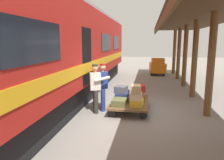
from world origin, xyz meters
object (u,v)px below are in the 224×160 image
porter_in_overalls (102,85)px  train_car (48,53)px  luggage_cart (130,102)px  suitcase_tan_vintage (136,89)px  suitcase_red_plastic (140,88)px  suitcase_black_hardshell (123,94)px  suitcase_slate_roller (121,89)px  suitcase_brown_leather (138,99)px  baggage_tug (158,67)px  suitcase_orange_carryall (139,94)px  suitcase_yellow_case (137,103)px  suitcase_cream_canvas (136,96)px  suitcase_navy_fabric (122,97)px  suitcase_olive_duffel (119,102)px  porter_by_door (96,87)px

porter_in_overalls → train_car: bearing=-1.2°
luggage_cart → suitcase_tan_vintage: bearing=113.9°
suitcase_tan_vintage → suitcase_red_plastic: suitcase_tan_vintage is taller
suitcase_black_hardshell → suitcase_slate_roller: suitcase_slate_roller is taller
suitcase_brown_leather → suitcase_black_hardshell: (0.59, -0.58, 0.02)m
suitcase_slate_roller → baggage_tug: bearing=-100.6°
suitcase_orange_carryall → suitcase_brown_leather: bearing=90.0°
train_car → suitcase_yellow_case: train_car is taller
suitcase_yellow_case → suitcase_cream_canvas: suitcase_cream_canvas is taller
suitcase_navy_fabric → suitcase_slate_roller: suitcase_slate_roller is taller
suitcase_olive_duffel → suitcase_red_plastic: size_ratio=1.40×
porter_by_door → suitcase_brown_leather: bearing=-161.6°
baggage_tug → suitcase_slate_roller: bearing=79.4°
suitcase_navy_fabric → suitcase_slate_roller: size_ratio=1.24×
suitcase_brown_leather → suitcase_slate_roller: suitcase_slate_roller is taller
suitcase_cream_canvas → suitcase_tan_vintage: size_ratio=0.75×
suitcase_tan_vintage → suitcase_slate_roller: bearing=-45.9°
suitcase_olive_duffel → suitcase_cream_canvas: suitcase_cream_canvas is taller
suitcase_slate_roller → suitcase_red_plastic: 0.86m
baggage_tug → suitcase_yellow_case: bearing=83.7°
suitcase_navy_fabric → porter_by_door: 1.06m
train_car → porter_in_overalls: bearing=178.8°
train_car → suitcase_tan_vintage: size_ratio=38.92×
suitcase_orange_carryall → suitcase_olive_duffel: bearing=63.1°
suitcase_orange_carryall → suitcase_cream_canvas: (0.04, 1.18, 0.23)m
suitcase_tan_vintage → porter_in_overalls: size_ratio=0.30×
suitcase_slate_roller → suitcase_red_plastic: suitcase_slate_roller is taller
suitcase_brown_leather → porter_by_door: porter_by_door is taller
suitcase_yellow_case → porter_by_door: 1.51m
suitcase_red_plastic → porter_in_overalls: bearing=31.0°
suitcase_slate_roller → suitcase_cream_canvas: (-0.58, 0.62, -0.07)m
suitcase_yellow_case → suitcase_navy_fabric: suitcase_navy_fabric is taller
suitcase_slate_roller → suitcase_tan_vintage: suitcase_tan_vintage is taller
suitcase_olive_duffel → baggage_tug: size_ratio=0.34×
suitcase_black_hardshell → suitcase_tan_vintage: size_ratio=1.21×
train_car → suitcase_navy_fabric: size_ratio=37.21×
suitcase_yellow_case → suitcase_red_plastic: (-0.04, -1.16, 0.25)m
suitcase_olive_duffel → baggage_tug: bearing=-99.8°
suitcase_orange_carryall → suitcase_red_plastic: bearing=175.9°
suitcase_orange_carryall → suitcase_slate_roller: 0.88m
suitcase_olive_duffel → suitcase_red_plastic: 1.35m
porter_in_overalls → baggage_tug: 9.46m
baggage_tug → train_car: bearing=64.4°
train_car → porter_by_door: train_car is taller
train_car → baggage_tug: train_car is taller
suitcase_yellow_case → suitcase_red_plastic: size_ratio=1.17×
baggage_tug → porter_in_overalls: bearing=75.8°
suitcase_slate_roller → suitcase_cream_canvas: 0.85m
suitcase_black_hardshell → suitcase_slate_roller: bearing=87.1°
suitcase_brown_leather → suitcase_red_plastic: suitcase_red_plastic is taller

